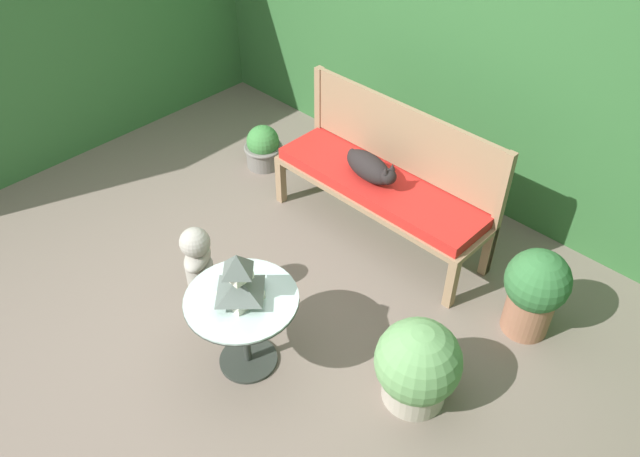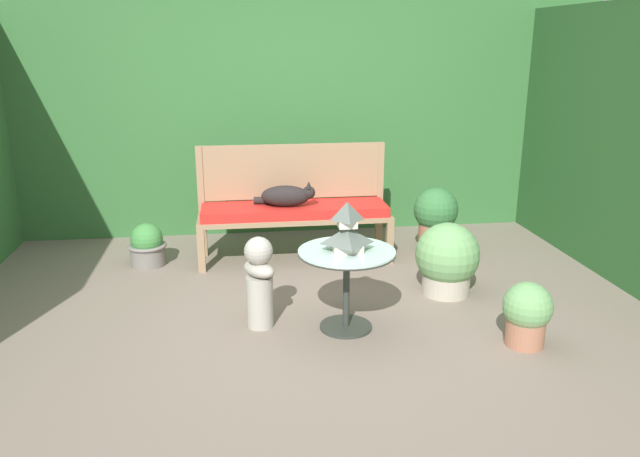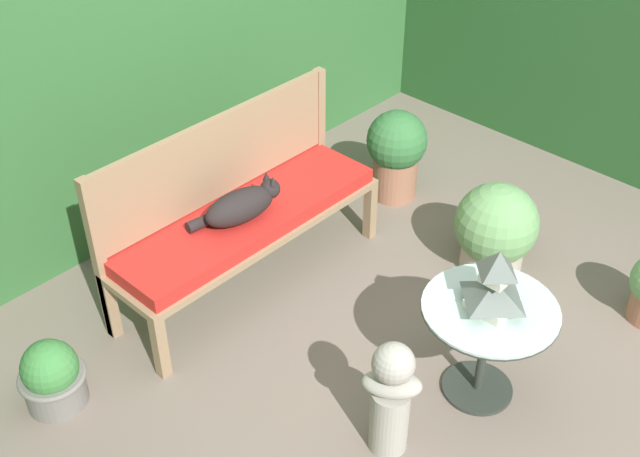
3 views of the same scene
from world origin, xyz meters
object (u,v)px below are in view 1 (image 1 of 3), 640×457
(potted_plant_table_near, at_px, (263,148))
(pagoda_birdhouse, at_px, (239,281))
(patio_table, at_px, (243,313))
(potted_plant_bench_left, at_px, (535,290))
(cat, at_px, (370,167))
(garden_bust, at_px, (199,267))
(garden_bench, at_px, (379,189))
(potted_plant_table_far, at_px, (417,366))

(potted_plant_table_near, bearing_deg, pagoda_birdhouse, -44.58)
(pagoda_birdhouse, bearing_deg, potted_plant_table_near, 135.42)
(patio_table, bearing_deg, potted_plant_bench_left, 52.90)
(cat, distance_m, garden_bust, 1.35)
(pagoda_birdhouse, height_order, potted_plant_bench_left, pagoda_birdhouse)
(garden_bench, xyz_separation_m, potted_plant_table_near, (-1.27, 0.02, -0.25))
(pagoda_birdhouse, xyz_separation_m, garden_bust, (-0.57, 0.11, -0.36))
(garden_bust, relative_size, potted_plant_table_far, 1.14)
(garden_bench, distance_m, potted_plant_table_near, 1.29)
(patio_table, bearing_deg, potted_plant_table_far, 30.08)
(garden_bench, relative_size, potted_plant_table_far, 3.01)
(potted_plant_bench_left, distance_m, potted_plant_table_near, 2.54)
(potted_plant_bench_left, relative_size, potted_plant_table_far, 1.11)
(cat, relative_size, patio_table, 0.82)
(cat, bearing_deg, potted_plant_table_near, -174.35)
(pagoda_birdhouse, height_order, potted_plant_table_near, pagoda_birdhouse)
(garden_bench, distance_m, pagoda_birdhouse, 1.47)
(cat, bearing_deg, potted_plant_table_far, -30.05)
(garden_bust, bearing_deg, pagoda_birdhouse, 44.48)
(garden_bench, relative_size, patio_table, 2.59)
(patio_table, bearing_deg, potted_plant_table_near, 135.42)
(garden_bench, xyz_separation_m, potted_plant_table_far, (1.07, -0.93, -0.15))
(cat, xyz_separation_m, potted_plant_table_near, (-1.20, 0.05, -0.41))
(potted_plant_table_far, bearing_deg, garden_bench, 138.94)
(garden_bench, relative_size, potted_plant_bench_left, 2.71)
(garden_bench, bearing_deg, garden_bust, -105.38)
(potted_plant_table_near, bearing_deg, garden_bust, -55.96)
(potted_plant_bench_left, xyz_separation_m, potted_plant_table_far, (-0.19, -0.90, -0.07))
(pagoda_birdhouse, bearing_deg, cat, 101.08)
(cat, distance_m, potted_plant_bench_left, 1.35)
(garden_bench, bearing_deg, potted_plant_bench_left, -1.55)
(potted_plant_bench_left, height_order, potted_plant_table_far, potted_plant_bench_left)
(pagoda_birdhouse, bearing_deg, potted_plant_table_far, 30.08)
(pagoda_birdhouse, distance_m, potted_plant_table_far, 1.08)
(potted_plant_table_far, relative_size, potted_plant_table_near, 1.49)
(pagoda_birdhouse, distance_m, potted_plant_bench_left, 1.79)
(potted_plant_bench_left, bearing_deg, garden_bench, 178.45)
(garden_bench, bearing_deg, potted_plant_table_near, 178.99)
(potted_plant_table_far, bearing_deg, patio_table, -149.92)
(potted_plant_table_far, bearing_deg, potted_plant_table_near, 157.83)
(patio_table, relative_size, garden_bust, 1.02)
(patio_table, bearing_deg, cat, 101.08)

